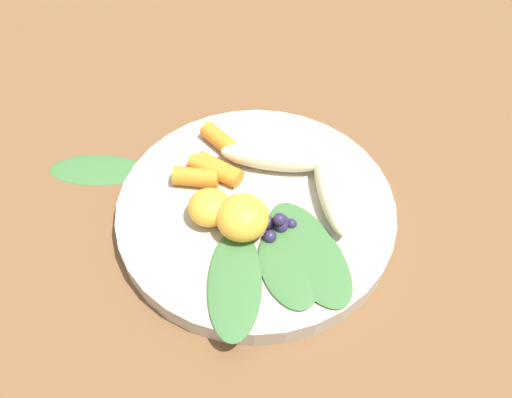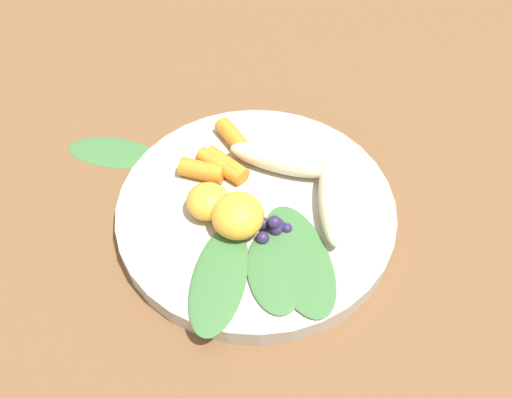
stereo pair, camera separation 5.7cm
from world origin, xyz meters
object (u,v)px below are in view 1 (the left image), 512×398
banana_peeled_left (272,158)px  orange_segment_near (243,218)px  kale_leaf_stray (96,169)px  bowl (256,212)px  banana_peeled_right (331,190)px

banana_peeled_left → orange_segment_near: 0.09m
banana_peeled_left → kale_leaf_stray: bearing=5.5°
bowl → banana_peeled_right: bearing=107.9°
banana_peeled_left → kale_leaf_stray: size_ratio=1.05×
banana_peeled_right → orange_segment_near: orange_segment_near is taller
banana_peeled_left → orange_segment_near: (0.09, -0.01, 0.01)m
orange_segment_near → banana_peeled_right: bearing=125.3°
bowl → orange_segment_near: orange_segment_near is taller
bowl → kale_leaf_stray: (-0.03, -0.19, -0.01)m
banana_peeled_right → orange_segment_near: size_ratio=2.16×
banana_peeled_right → kale_leaf_stray: (-0.01, -0.26, -0.03)m
banana_peeled_left → banana_peeled_right: size_ratio=1.00×
banana_peeled_left → bowl: bearing=82.0°
kale_leaf_stray → banana_peeled_right: bearing=168.4°
bowl → kale_leaf_stray: bowl is taller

